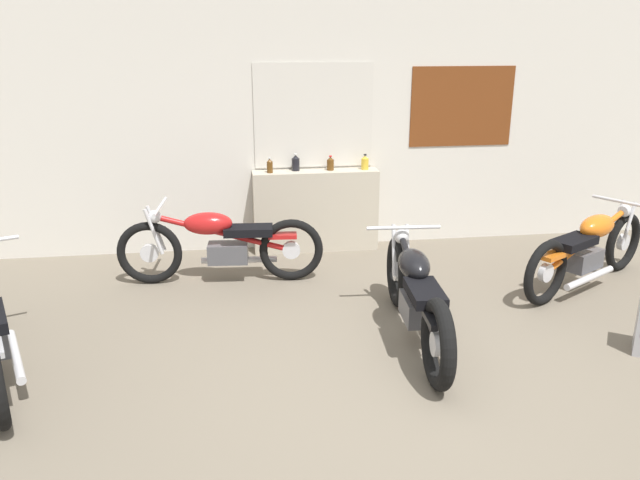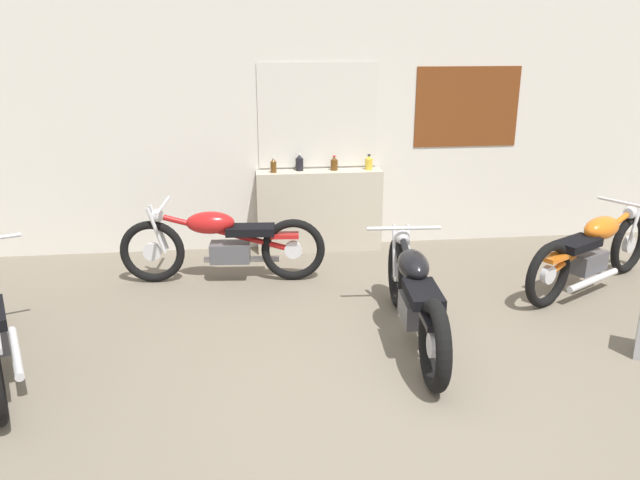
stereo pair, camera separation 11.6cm
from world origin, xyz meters
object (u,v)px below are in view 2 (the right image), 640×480
at_px(bottle_center, 334,164).
at_px(bottle_right_center, 369,163).
at_px(motorcycle_orange, 593,251).
at_px(motorcycle_red, 223,243).
at_px(bottle_left_center, 299,163).
at_px(bottle_leftmost, 273,166).
at_px(motorcycle_black, 415,296).

xyz_separation_m(bottle_center, bottle_right_center, (0.39, -0.01, 0.00)).
bearing_deg(motorcycle_orange, motorcycle_red, 169.82).
distance_m(bottle_left_center, bottle_center, 0.39).
bearing_deg(motorcycle_orange, bottle_left_center, 150.24).
relative_size(bottle_center, motorcycle_red, 0.08).
xyz_separation_m(bottle_left_center, motorcycle_orange, (2.68, -1.54, -0.61)).
bearing_deg(bottle_left_center, motorcycle_red, -133.30).
bearing_deg(bottle_left_center, bottle_leftmost, -166.42).
bearing_deg(bottle_center, motorcycle_orange, -33.21).
bearing_deg(bottle_right_center, motorcycle_black, -91.87).
height_order(bottle_left_center, bottle_right_center, bottle_left_center).
bearing_deg(motorcycle_orange, bottle_center, 146.79).
relative_size(bottle_left_center, bottle_center, 1.17).
height_order(bottle_leftmost, bottle_center, bottle_leftmost).
relative_size(bottle_center, bottle_right_center, 0.95).
xyz_separation_m(bottle_left_center, motorcycle_black, (0.70, -2.40, -0.61)).
height_order(motorcycle_red, motorcycle_orange, motorcycle_red).
distance_m(bottle_left_center, motorcycle_red, 1.38).
xyz_separation_m(motorcycle_orange, motorcycle_black, (-1.98, -0.87, 0.00)).
relative_size(bottle_left_center, motorcycle_black, 0.09).
height_order(bottle_center, motorcycle_black, bottle_center).
height_order(bottle_left_center, bottle_center, bottle_left_center).
distance_m(bottle_center, motorcycle_black, 2.47).
relative_size(bottle_leftmost, motorcycle_red, 0.08).
distance_m(bottle_center, motorcycle_red, 1.62).
height_order(bottle_leftmost, motorcycle_black, bottle_leftmost).
xyz_separation_m(bottle_right_center, motorcycle_orange, (1.91, -1.49, -0.60)).
bearing_deg(motorcycle_red, bottle_left_center, 46.70).
xyz_separation_m(bottle_left_center, motorcycle_red, (-0.85, -0.90, -0.60)).
distance_m(bottle_left_center, bottle_right_center, 0.78).
bearing_deg(motorcycle_orange, motorcycle_black, -156.42).
height_order(bottle_left_center, motorcycle_red, bottle_left_center).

